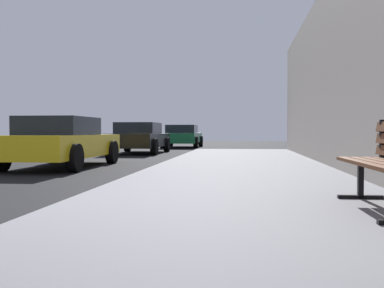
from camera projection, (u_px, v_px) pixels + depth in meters
The scene contains 4 objects.
sidewalk at pixel (246, 229), 3.94m from camera, with size 4.00×32.00×0.15m, color slate.
car_yellow at pixel (62, 142), 11.67m from camera, with size 1.94×4.57×1.27m.
car_black at pixel (139, 138), 19.16m from camera, with size 2.02×4.57×1.27m.
car_green at pixel (182, 136), 26.16m from camera, with size 2.03×4.55×1.27m.
Camera 1 is at (3.97, -3.95, 0.91)m, focal length 43.14 mm.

